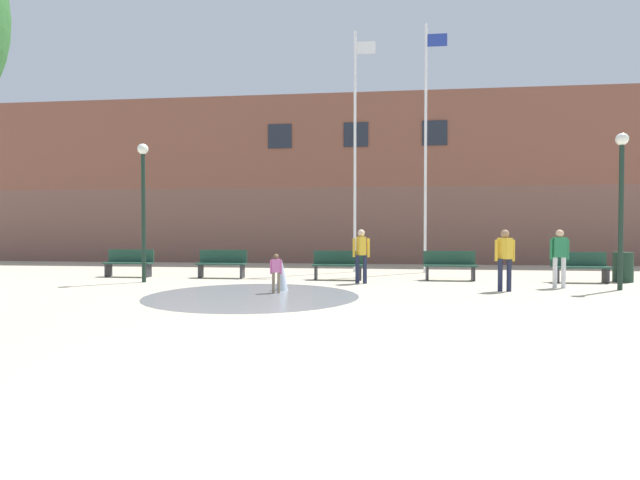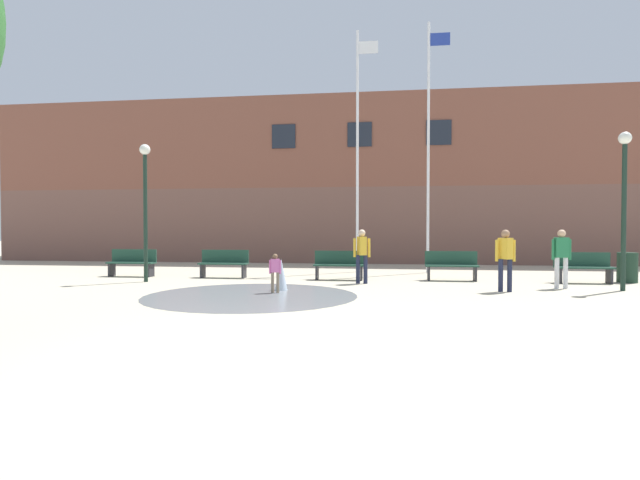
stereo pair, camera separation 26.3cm
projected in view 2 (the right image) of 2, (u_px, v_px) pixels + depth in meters
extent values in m
plane|color=#BCB299|center=(292.00, 353.00, 6.51)|extent=(100.00, 100.00, 0.00)
cube|color=brown|center=(363.00, 226.00, 25.62)|extent=(36.00, 6.00, 3.50)
cube|color=brown|center=(363.00, 150.00, 25.52)|extent=(36.00, 6.00, 4.28)
cube|color=#1E232D|center=(284.00, 136.00, 22.99)|extent=(1.10, 0.06, 1.10)
cube|color=#1E232D|center=(360.00, 135.00, 22.53)|extent=(1.10, 0.06, 1.10)
cube|color=#1E232D|center=(439.00, 133.00, 22.06)|extent=(1.10, 0.06, 1.10)
cylinder|color=gray|center=(251.00, 296.00, 12.00)|extent=(5.12, 5.12, 0.01)
cone|color=silver|center=(281.00, 274.00, 13.05)|extent=(0.33, 0.33, 0.83)
cube|color=#28282D|center=(112.00, 270.00, 16.83)|extent=(0.06, 0.40, 0.44)
cube|color=#28282D|center=(151.00, 270.00, 16.64)|extent=(0.06, 0.40, 0.44)
cube|color=#1E4233|center=(131.00, 263.00, 16.73)|extent=(1.60, 0.44, 0.05)
cube|color=#1E4233|center=(134.00, 255.00, 16.92)|extent=(1.60, 0.04, 0.42)
cube|color=#28282D|center=(203.00, 271.00, 16.42)|extent=(0.06, 0.40, 0.44)
cube|color=#28282D|center=(244.00, 271.00, 16.23)|extent=(0.06, 0.40, 0.44)
cube|color=#1E4233|center=(223.00, 264.00, 16.32)|extent=(1.60, 0.44, 0.05)
cube|color=#1E4233|center=(225.00, 256.00, 16.51)|extent=(1.60, 0.04, 0.42)
cube|color=#28282D|center=(317.00, 273.00, 15.74)|extent=(0.06, 0.40, 0.44)
cube|color=#28282D|center=(361.00, 273.00, 15.55)|extent=(0.06, 0.40, 0.44)
cube|color=#1E4233|center=(339.00, 265.00, 15.64)|extent=(1.60, 0.44, 0.05)
cube|color=#1E4233|center=(340.00, 257.00, 15.83)|extent=(1.60, 0.04, 0.42)
cube|color=#28282D|center=(429.00, 273.00, 15.50)|extent=(0.06, 0.40, 0.44)
cube|color=#28282D|center=(475.00, 274.00, 15.31)|extent=(0.06, 0.40, 0.44)
cube|color=#1E4233|center=(452.00, 266.00, 15.40)|extent=(1.60, 0.44, 0.05)
cube|color=#1E4233|center=(451.00, 258.00, 15.59)|extent=(1.60, 0.04, 0.42)
cube|color=#28282D|center=(559.00, 276.00, 14.77)|extent=(0.06, 0.40, 0.44)
cube|color=#28282D|center=(609.00, 276.00, 14.59)|extent=(0.06, 0.40, 0.44)
cube|color=#1E4233|center=(584.00, 268.00, 14.67)|extent=(1.60, 0.44, 0.05)
cube|color=#1E4233|center=(582.00, 259.00, 14.87)|extent=(1.60, 0.04, 0.42)
cylinder|color=#1E233D|center=(501.00, 275.00, 12.73)|extent=(0.12, 0.12, 0.84)
cylinder|color=#1E233D|center=(510.00, 276.00, 12.70)|extent=(0.12, 0.12, 0.84)
cube|color=gold|center=(505.00, 248.00, 12.70)|extent=(0.35, 0.39, 0.54)
sphere|color=#997051|center=(505.00, 234.00, 12.69)|extent=(0.21, 0.21, 0.21)
cylinder|color=gold|center=(497.00, 251.00, 12.73)|extent=(0.08, 0.08, 0.55)
cylinder|color=gold|center=(514.00, 251.00, 12.67)|extent=(0.08, 0.08, 0.55)
cylinder|color=#89755B|center=(273.00, 283.00, 12.51)|extent=(0.07, 0.07, 0.52)
cylinder|color=#89755B|center=(278.00, 283.00, 12.50)|extent=(0.07, 0.07, 0.52)
cube|color=pink|center=(275.00, 266.00, 12.50)|extent=(0.24, 0.20, 0.33)
sphere|color=brown|center=(275.00, 256.00, 12.49)|extent=(0.13, 0.13, 0.13)
cylinder|color=pink|center=(270.00, 267.00, 12.51)|extent=(0.05, 0.05, 0.34)
cylinder|color=pink|center=(280.00, 267.00, 12.48)|extent=(0.05, 0.05, 0.34)
cylinder|color=silver|center=(557.00, 273.00, 13.40)|extent=(0.12, 0.12, 0.84)
cylinder|color=silver|center=(565.00, 273.00, 13.37)|extent=(0.12, 0.12, 0.84)
cube|color=#237547|center=(561.00, 247.00, 13.37)|extent=(0.36, 0.23, 0.54)
sphere|color=tan|center=(562.00, 233.00, 13.36)|extent=(0.21, 0.21, 0.21)
cylinder|color=#237547|center=(553.00, 249.00, 13.40)|extent=(0.08, 0.08, 0.55)
cylinder|color=#237547|center=(570.00, 250.00, 13.34)|extent=(0.08, 0.08, 0.55)
cylinder|color=#1E233D|center=(358.00, 269.00, 14.63)|extent=(0.12, 0.12, 0.84)
cylinder|color=#1E233D|center=(366.00, 269.00, 14.60)|extent=(0.12, 0.12, 0.84)
cube|color=gold|center=(362.00, 246.00, 14.59)|extent=(0.31, 0.39, 0.54)
sphere|color=beige|center=(362.00, 233.00, 14.59)|extent=(0.21, 0.21, 0.21)
cylinder|color=gold|center=(355.00, 248.00, 14.62)|extent=(0.08, 0.08, 0.55)
cylinder|color=gold|center=(369.00, 248.00, 14.57)|extent=(0.08, 0.08, 0.55)
cylinder|color=silver|center=(357.00, 152.00, 18.41)|extent=(0.10, 0.10, 8.88)
cube|color=silver|center=(368.00, 47.00, 18.26)|extent=(0.70, 0.02, 0.45)
cylinder|color=silver|center=(428.00, 148.00, 18.07)|extent=(0.10, 0.10, 9.05)
cube|color=#233893|center=(440.00, 39.00, 17.92)|extent=(0.70, 0.02, 0.45)
cylinder|color=#192D23|center=(145.00, 219.00, 15.06)|extent=(0.12, 0.12, 3.84)
sphere|color=white|center=(145.00, 150.00, 15.01)|extent=(0.32, 0.32, 0.32)
cylinder|color=#192D23|center=(624.00, 218.00, 12.90)|extent=(0.12, 0.12, 3.79)
sphere|color=white|center=(625.00, 138.00, 12.85)|extent=(0.32, 0.32, 0.32)
cylinder|color=#193323|center=(627.00, 268.00, 14.90)|extent=(0.56, 0.56, 0.90)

